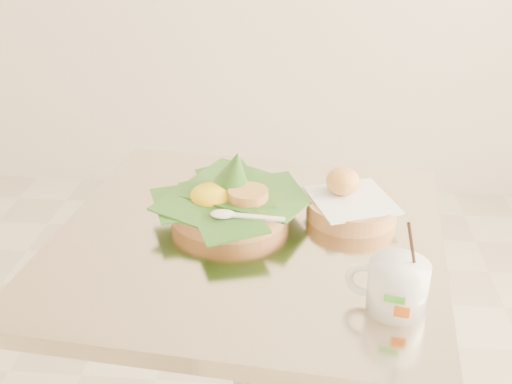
# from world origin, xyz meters

# --- Properties ---
(cafe_table) EXTENTS (0.77, 0.77, 0.75)m
(cafe_table) POSITION_xyz_m (0.10, 0.04, 0.53)
(cafe_table) COLOR gray
(cafe_table) RESTS_ON floor
(rice_basket) EXTENTS (0.29, 0.29, 0.14)m
(rice_basket) POSITION_xyz_m (0.05, 0.11, 0.79)
(rice_basket) COLOR tan
(rice_basket) RESTS_ON cafe_table
(bread_basket) EXTENTS (0.19, 0.19, 0.09)m
(bread_basket) POSITION_xyz_m (0.28, 0.13, 0.78)
(bread_basket) COLOR tan
(bread_basket) RESTS_ON cafe_table
(coffee_mug) EXTENTS (0.12, 0.10, 0.16)m
(coffee_mug) POSITION_xyz_m (0.34, -0.17, 0.79)
(coffee_mug) COLOR white
(coffee_mug) RESTS_ON cafe_table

